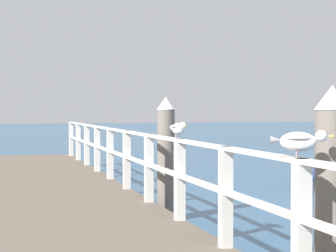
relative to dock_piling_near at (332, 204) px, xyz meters
name	(u,v)px	position (x,y,z in m)	size (l,w,h in m)	color
pier_deck	(46,209)	(-1.84, 5.60, -0.81)	(3.08, 19.87, 0.35)	brown
pier_railing	(137,156)	(-0.38, 5.60, 0.00)	(0.12, 18.39, 1.03)	beige
dock_piling_near	(332,204)	(0.00, 0.00, 0.00)	(0.29, 0.29, 1.95)	#6B6056
dock_piling_far	(166,158)	(0.00, 5.19, 0.00)	(0.29, 0.29, 1.95)	#6B6056
seagull_foreground	(299,140)	(-0.37, -0.16, 0.53)	(0.44, 0.27, 0.21)	white
seagull_background	(178,128)	(-0.38, 3.18, 0.53)	(0.19, 0.48, 0.21)	white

